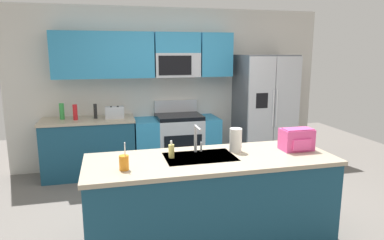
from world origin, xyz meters
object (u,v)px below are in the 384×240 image
sink_faucet (197,136)px  backpack (297,139)px  soap_dispenser (171,151)px  paper_towel_roll (236,140)px  drink_cup_orange (124,163)px  bottle_green (62,111)px  toaster (115,112)px  range_oven (177,142)px  refrigerator (264,110)px  bottle_red (75,112)px  pepper_mill (95,111)px

sink_faucet → backpack: (1.03, -0.16, -0.05)m
soap_dispenser → paper_towel_roll: bearing=4.6°
drink_cup_orange → bottle_green: bearing=107.3°
toaster → bottle_green: (-0.77, 0.10, 0.03)m
paper_towel_roll → bottle_green: bearing=130.8°
bottle_green → soap_dispenser: size_ratio=1.43×
range_oven → sink_faucet: (-0.23, -2.11, 0.62)m
bottle_green → sink_faucet: bearing=-54.9°
toaster → refrigerator: bearing=-0.4°
range_oven → bottle_red: (-1.55, -0.04, 0.57)m
refrigerator → pepper_mill: 2.76m
refrigerator → bottle_green: refrigerator is taller
pepper_mill → bottle_red: bearing=-172.1°
toaster → pepper_mill: bearing=170.0°
bottle_green → sink_faucet: size_ratio=0.86×
range_oven → bottle_green: bearing=178.4°
range_oven → backpack: backpack is taller
refrigerator → drink_cup_orange: refrigerator is taller
bottle_red → soap_dispenser: bearing=-64.4°
bottle_red → backpack: size_ratio=0.73×
drink_cup_orange → paper_towel_roll: size_ratio=1.04×
bottle_red → drink_cup_orange: drink_cup_orange is taller
toaster → soap_dispenser: toaster is taller
drink_cup_orange → paper_towel_roll: (1.14, 0.29, 0.05)m
drink_cup_orange → soap_dispenser: (0.46, 0.24, 0.00)m
bottle_green → drink_cup_orange: (0.78, -2.51, -0.06)m
range_oven → refrigerator: refrigerator is taller
range_oven → drink_cup_orange: 2.70m
bottle_green → paper_towel_roll: 2.93m
toaster → soap_dispenser: size_ratio=1.65×
bottle_green → refrigerator: bearing=-2.2°
range_oven → drink_cup_orange: bearing=-111.4°
paper_towel_roll → backpack: paper_towel_roll is taller
bottle_red → paper_towel_roll: 2.73m
bottle_red → sink_faucet: 2.46m
range_oven → drink_cup_orange: size_ratio=5.47×
range_oven → soap_dispenser: (-0.51, -2.22, 0.53)m
refrigerator → paper_towel_roll: size_ratio=7.71×
bottle_green → drink_cup_orange: drink_cup_orange is taller
refrigerator → bottle_green: size_ratio=7.59×
paper_towel_roll → range_oven: bearing=94.5°
refrigerator → toaster: size_ratio=6.61×
bottle_green → paper_towel_roll: bearing=-49.2°
drink_cup_orange → refrigerator: bearing=44.1°
refrigerator → bottle_red: 3.05m
pepper_mill → drink_cup_orange: bearing=-83.1°
pepper_mill → bottle_green: 0.49m
bottle_red → range_oven: bearing=1.6°
pepper_mill → paper_towel_roll: (1.43, -2.17, 0.01)m
soap_dispenser → backpack: 1.31m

